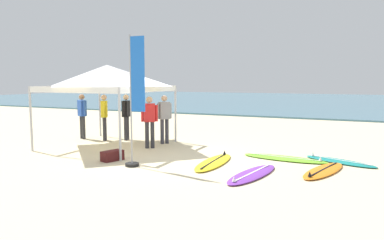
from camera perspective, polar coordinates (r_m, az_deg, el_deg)
name	(u,v)px	position (r m, az deg, el deg)	size (l,w,h in m)	color
ground_plane	(163,156)	(10.87, -4.58, -5.69)	(80.00, 80.00, 0.00)	beige
sea	(303,101)	(39.83, 17.00, 2.91)	(80.00, 36.00, 0.10)	teal
canopy_tent	(107,76)	(12.58, -13.14, 6.76)	(3.51, 3.51, 2.75)	#B7B7BC
surfboard_teal	(339,161)	(10.84, 22.06, -5.99)	(2.04, 1.28, 0.19)	#19847F
surfboard_yellow	(214,162)	(9.97, 3.43, -6.59)	(0.68, 2.33, 0.19)	yellow
surfboard_orange	(324,171)	(9.61, 19.88, -7.45)	(1.13, 2.22, 0.19)	orange
surfboard_lime	(285,158)	(10.75, 14.29, -5.81)	(2.46, 0.89, 0.19)	#7AD12D
surfboard_purple	(252,174)	(8.85, 9.40, -8.34)	(1.00, 2.32, 0.19)	purple
person_black	(126,114)	(13.83, -10.24, 0.96)	(0.30, 0.54, 1.71)	#2D2D33
person_red	(150,118)	(12.07, -6.65, 0.24)	(0.47, 0.38, 1.71)	#2D2D33
person_yellow	(104,114)	(13.85, -13.55, 0.89)	(0.38, 0.47, 1.71)	#2D2D33
person_grey	(164,116)	(12.86, -4.33, 0.64)	(0.40, 0.45, 1.71)	#383842
person_blue	(82,113)	(14.50, -16.80, 1.04)	(0.51, 0.35, 1.71)	#2D2D33
banner_flag	(135,107)	(9.49, -8.94, 2.09)	(0.60, 0.36, 3.40)	#99999E
gear_bag_near_tent	(112,156)	(10.51, -12.35, -5.47)	(0.60, 0.32, 0.28)	#4C1919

